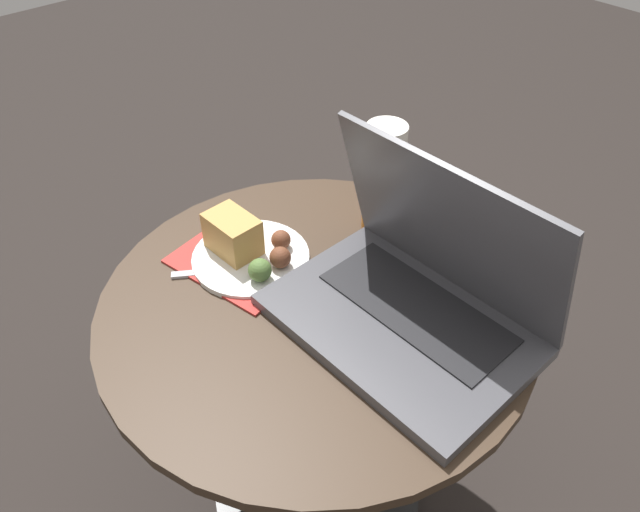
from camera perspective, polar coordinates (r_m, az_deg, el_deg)
ground_plane at (r=1.31m, az=-0.26°, el=-20.58°), size 6.00×6.00×0.00m
table at (r=1.01m, az=-0.32°, el=-11.00°), size 0.62×0.62×0.52m
napkin at (r=0.95m, az=-7.57°, el=-0.65°), size 0.21×0.17×0.00m
laptop at (r=0.84m, az=8.73°, el=-3.39°), size 0.35×0.24×0.24m
beer_glass at (r=0.97m, az=5.81°, el=7.04°), size 0.06×0.06×0.18m
snack_plate at (r=0.95m, az=-6.73°, el=0.74°), size 0.18×0.18×0.07m
fork at (r=0.94m, az=-6.67°, el=-1.20°), size 0.13×0.17×0.00m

